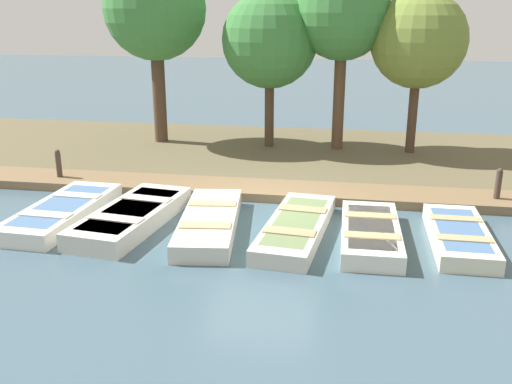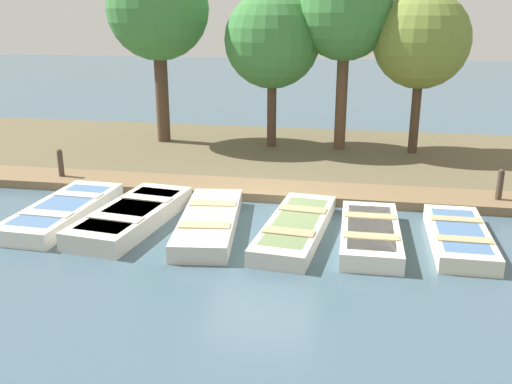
# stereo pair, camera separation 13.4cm
# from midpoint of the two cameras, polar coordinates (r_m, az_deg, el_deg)

# --- Properties ---
(ground_plane) EXTENTS (80.00, 80.00, 0.00)m
(ground_plane) POSITION_cam_midpoint_polar(r_m,az_deg,el_deg) (12.25, 0.14, -2.54)
(ground_plane) COLOR #425B6B
(shore_bank) EXTENTS (8.00, 24.00, 0.13)m
(shore_bank) POSITION_cam_midpoint_polar(r_m,az_deg,el_deg) (16.96, 2.88, 3.52)
(shore_bank) COLOR brown
(shore_bank) RESTS_ON ground_plane
(dock_walkway) EXTENTS (1.26, 16.11, 0.21)m
(dock_walkway) POSITION_cam_midpoint_polar(r_m,az_deg,el_deg) (13.69, 1.20, 0.14)
(dock_walkway) COLOR brown
(dock_walkway) RESTS_ON ground_plane
(rowboat_0) EXTENTS (3.34, 1.35, 0.36)m
(rowboat_0) POSITION_cam_midpoint_polar(r_m,az_deg,el_deg) (12.75, -19.09, -1.88)
(rowboat_0) COLOR silver
(rowboat_0) RESTS_ON ground_plane
(rowboat_1) EXTENTS (3.47, 1.65, 0.40)m
(rowboat_1) POSITION_cam_midpoint_polar(r_m,az_deg,el_deg) (12.03, -12.62, -2.38)
(rowboat_1) COLOR beige
(rowboat_1) RESTS_ON ground_plane
(rowboat_2) EXTENTS (3.45, 1.47, 0.36)m
(rowboat_2) POSITION_cam_midpoint_polar(r_m,az_deg,el_deg) (11.54, -5.01, -2.99)
(rowboat_2) COLOR beige
(rowboat_2) RESTS_ON ground_plane
(rowboat_3) EXTENTS (3.50, 1.42, 0.33)m
(rowboat_3) POSITION_cam_midpoint_polar(r_m,az_deg,el_deg) (11.29, 3.71, -3.52)
(rowboat_3) COLOR beige
(rowboat_3) RESTS_ON ground_plane
(rowboat_4) EXTENTS (2.86, 1.12, 0.36)m
(rowboat_4) POSITION_cam_midpoint_polar(r_m,az_deg,el_deg) (11.15, 11.03, -4.06)
(rowboat_4) COLOR silver
(rowboat_4) RESTS_ON ground_plane
(rowboat_5) EXTENTS (2.77, 1.06, 0.34)m
(rowboat_5) POSITION_cam_midpoint_polar(r_m,az_deg,el_deg) (11.50, 19.31, -4.14)
(rowboat_5) COLOR beige
(rowboat_5) RESTS_ON ground_plane
(mooring_post_near) EXTENTS (0.14, 0.14, 0.91)m
(mooring_post_near) POSITION_cam_midpoint_polar(r_m,az_deg,el_deg) (15.25, -19.35, 2.38)
(mooring_post_near) COLOR #47382D
(mooring_post_near) RESTS_ON ground_plane
(mooring_post_far) EXTENTS (0.14, 0.14, 0.91)m
(mooring_post_far) POSITION_cam_midpoint_polar(r_m,az_deg,el_deg) (13.81, 22.77, 0.41)
(mooring_post_far) COLOR #47382D
(mooring_post_far) RESTS_ON ground_plane
(park_tree_far_left) EXTENTS (3.14, 3.14, 5.83)m
(park_tree_far_left) POSITION_cam_midpoint_polar(r_m,az_deg,el_deg) (18.51, -10.30, 17.47)
(park_tree_far_left) COLOR #4C3828
(park_tree_far_left) RESTS_ON ground_plane
(park_tree_left) EXTENTS (2.87, 2.87, 4.81)m
(park_tree_left) POSITION_cam_midpoint_polar(r_m,az_deg,el_deg) (17.59, 1.16, 14.90)
(park_tree_left) COLOR #4C3828
(park_tree_left) RESTS_ON ground_plane
(park_tree_center) EXTENTS (2.75, 2.75, 5.54)m
(park_tree_center) POSITION_cam_midpoint_polar(r_m,az_deg,el_deg) (17.40, 8.43, 17.20)
(park_tree_center) COLOR brown
(park_tree_center) RESTS_ON ground_plane
(park_tree_right) EXTENTS (2.74, 2.74, 4.78)m
(park_tree_right) POSITION_cam_midpoint_polar(r_m,az_deg,el_deg) (17.38, 15.75, 14.35)
(park_tree_right) COLOR #4C3828
(park_tree_right) RESTS_ON ground_plane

